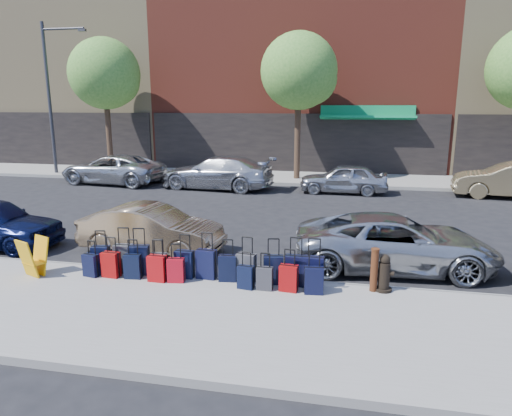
% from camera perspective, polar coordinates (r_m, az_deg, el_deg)
% --- Properties ---
extents(ground, '(120.00, 120.00, 0.00)m').
position_cam_1_polar(ground, '(14.84, -0.88, -2.56)').
color(ground, black).
rests_on(ground, ground).
extents(sidewalk_near, '(60.00, 4.00, 0.15)m').
position_cam_1_polar(sidewalk_near, '(8.96, -9.90, -13.06)').
color(sidewalk_near, gray).
rests_on(sidewalk_near, ground).
extents(sidewalk_far, '(60.00, 4.00, 0.15)m').
position_cam_1_polar(sidewalk_far, '(24.48, 4.06, 3.79)').
color(sidewalk_far, gray).
rests_on(sidewalk_far, ground).
extents(curb_near, '(60.00, 0.08, 0.15)m').
position_cam_1_polar(curb_near, '(10.71, -6.00, -8.48)').
color(curb_near, gray).
rests_on(curb_near, ground).
extents(curb_far, '(60.00, 0.08, 0.15)m').
position_cam_1_polar(curb_far, '(22.50, 3.40, 2.99)').
color(curb_far, gray).
rests_on(curb_far, ground).
extents(building_left, '(15.00, 12.12, 16.00)m').
position_cam_1_polar(building_left, '(37.41, -20.44, 18.38)').
color(building_left, tan).
rests_on(building_left, ground).
extents(building_center, '(17.00, 12.85, 20.00)m').
position_cam_1_polar(building_center, '(32.66, 6.31, 23.53)').
color(building_center, maroon).
rests_on(building_center, ground).
extents(tree_left, '(3.80, 3.80, 7.27)m').
position_cam_1_polar(tree_left, '(26.82, -18.11, 15.45)').
color(tree_left, black).
rests_on(tree_left, sidewalk_far).
extents(tree_center, '(3.80, 3.80, 7.27)m').
position_cam_1_polar(tree_center, '(23.64, 5.72, 16.42)').
color(tree_center, black).
rests_on(tree_center, sidewalk_far).
extents(streetlight, '(2.59, 0.18, 8.00)m').
position_cam_1_polar(streetlight, '(27.74, -24.18, 13.31)').
color(streetlight, '#333338').
rests_on(streetlight, sidewalk_far).
extents(suitcase_front_0, '(0.44, 0.30, 0.97)m').
position_cam_1_polar(suitcase_front_0, '(11.24, -18.79, -6.01)').
color(suitcase_front_0, black).
rests_on(suitcase_front_0, sidewalk_near).
extents(suitcase_front_1, '(0.47, 0.30, 1.06)m').
position_cam_1_polar(suitcase_front_1, '(11.01, -16.17, -6.07)').
color(suitcase_front_1, '#343439').
rests_on(suitcase_front_1, sidewalk_near).
extents(suitcase_front_2, '(0.49, 0.33, 1.08)m').
position_cam_1_polar(suitcase_front_2, '(10.81, -14.36, -6.29)').
color(suitcase_front_2, black).
rests_on(suitcase_front_2, sidewalk_near).
extents(suitcase_front_3, '(0.38, 0.25, 0.85)m').
position_cam_1_polar(suitcase_front_3, '(10.62, -12.05, -6.91)').
color(suitcase_front_3, '#424248').
rests_on(suitcase_front_3, sidewalk_near).
extents(suitcase_front_4, '(0.42, 0.24, 0.99)m').
position_cam_1_polar(suitcase_front_4, '(10.41, -8.92, -6.93)').
color(suitcase_front_4, black).
rests_on(suitcase_front_4, sidewalk_near).
extents(suitcase_front_5, '(0.45, 0.28, 1.05)m').
position_cam_1_polar(suitcase_front_5, '(10.30, -6.22, -6.97)').
color(suitcase_front_5, black).
rests_on(suitcase_front_5, sidewalk_near).
extents(suitcase_front_6, '(0.41, 0.26, 0.94)m').
position_cam_1_polar(suitcase_front_6, '(10.12, -3.56, -7.49)').
color(suitcase_front_6, black).
rests_on(suitcase_front_6, sidewalk_near).
extents(suitcase_front_7, '(0.45, 0.29, 1.01)m').
position_cam_1_polar(suitcase_front_7, '(10.07, -1.23, -7.45)').
color(suitcase_front_7, '#3D3D42').
rests_on(suitcase_front_7, sidewalk_near).
extents(suitcase_front_8, '(0.45, 0.30, 1.00)m').
position_cam_1_polar(suitcase_front_8, '(9.96, 2.19, -7.70)').
color(suitcase_front_8, black).
rests_on(suitcase_front_8, sidewalk_near).
extents(suitcase_front_9, '(0.45, 0.27, 1.05)m').
position_cam_1_polar(suitcase_front_9, '(9.91, 4.90, -7.75)').
color(suitcase_front_9, black).
rests_on(suitcase_front_9, sidewalk_near).
extents(suitcase_front_10, '(0.45, 0.27, 1.06)m').
position_cam_1_polar(suitcase_front_10, '(9.85, 7.16, -7.92)').
color(suitcase_front_10, black).
rests_on(suitcase_front_10, sidewalk_near).
extents(suitcase_back_0, '(0.38, 0.27, 0.83)m').
position_cam_1_polar(suitcase_back_0, '(11.02, -19.92, -6.72)').
color(suitcase_back_0, black).
rests_on(suitcase_back_0, sidewalk_near).
extents(suitcase_back_1, '(0.40, 0.25, 0.92)m').
position_cam_1_polar(suitcase_back_1, '(10.83, -17.68, -6.75)').
color(suitcase_back_1, '#940909').
rests_on(suitcase_back_1, sidewalk_near).
extents(suitcase_back_2, '(0.39, 0.25, 0.89)m').
position_cam_1_polar(suitcase_back_2, '(10.62, -15.13, -7.03)').
color(suitcase_back_2, black).
rests_on(suitcase_back_2, sidewalk_near).
extents(suitcase_back_3, '(0.40, 0.24, 0.94)m').
position_cam_1_polar(suitcase_back_3, '(10.32, -12.25, -7.38)').
color(suitcase_back_3, '#A10A0D').
rests_on(suitcase_back_3, sidewalk_near).
extents(suitcase_back_4, '(0.38, 0.25, 0.86)m').
position_cam_1_polar(suitcase_back_4, '(10.20, -9.98, -7.65)').
color(suitcase_back_4, '#A40A18').
rests_on(suitcase_back_4, sidewalk_near).
extents(suitcase_back_7, '(0.36, 0.24, 0.80)m').
position_cam_1_polar(suitcase_back_7, '(9.72, -1.30, -8.63)').
color(suitcase_back_7, black).
rests_on(suitcase_back_7, sidewalk_near).
extents(suitcase_back_8, '(0.34, 0.20, 0.80)m').
position_cam_1_polar(suitcase_back_8, '(9.66, 1.09, -8.78)').
color(suitcase_back_8, '#323236').
rests_on(suitcase_back_8, sidewalk_near).
extents(suitcase_back_9, '(0.40, 0.26, 0.90)m').
position_cam_1_polar(suitcase_back_9, '(9.61, 4.10, -8.73)').
color(suitcase_back_9, maroon).
rests_on(suitcase_back_9, sidewalk_near).
extents(suitcase_back_10, '(0.40, 0.26, 0.91)m').
position_cam_1_polar(suitcase_back_10, '(9.54, 7.24, -8.95)').
color(suitcase_back_10, black).
rests_on(suitcase_back_10, sidewalk_near).
extents(fire_hydrant, '(0.41, 0.36, 0.79)m').
position_cam_1_polar(fire_hydrant, '(9.93, 15.72, -7.95)').
color(fire_hydrant, black).
rests_on(fire_hydrant, sidewalk_near).
extents(bollard, '(0.17, 0.17, 0.93)m').
position_cam_1_polar(bollard, '(9.82, 14.56, -7.41)').
color(bollard, '#38190C').
rests_on(bollard, sidewalk_near).
extents(display_rack, '(0.65, 0.68, 0.87)m').
position_cam_1_polar(display_rack, '(11.50, -26.03, -5.57)').
color(display_rack, '#E6A40C').
rests_on(display_rack, sidewalk_near).
extents(car_near_1, '(3.98, 1.62, 1.28)m').
position_cam_1_polar(car_near_1, '(12.69, -12.93, -2.60)').
color(car_near_1, tan).
rests_on(car_near_1, ground).
extents(car_near_2, '(4.92, 2.49, 1.33)m').
position_cam_1_polar(car_near_2, '(11.64, 17.03, -4.14)').
color(car_near_2, '#AEB1B5').
rests_on(car_near_2, ground).
extents(car_far_0, '(5.47, 3.01, 1.45)m').
position_cam_1_polar(car_far_0, '(24.14, -17.48, 4.66)').
color(car_far_0, silver).
rests_on(car_far_0, ground).
extents(car_far_1, '(5.53, 2.74, 1.55)m').
position_cam_1_polar(car_far_1, '(21.66, -4.87, 4.44)').
color(car_far_1, silver).
rests_on(car_far_1, ground).
extents(car_far_2, '(3.91, 1.62, 1.33)m').
position_cam_1_polar(car_far_2, '(20.91, 10.89, 3.64)').
color(car_far_2, '#B2B4B9').
rests_on(car_far_2, ground).
extents(car_far_3, '(4.81, 2.16, 1.53)m').
position_cam_1_polar(car_far_3, '(22.25, 29.31, 3.03)').
color(car_far_3, tan).
rests_on(car_far_3, ground).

